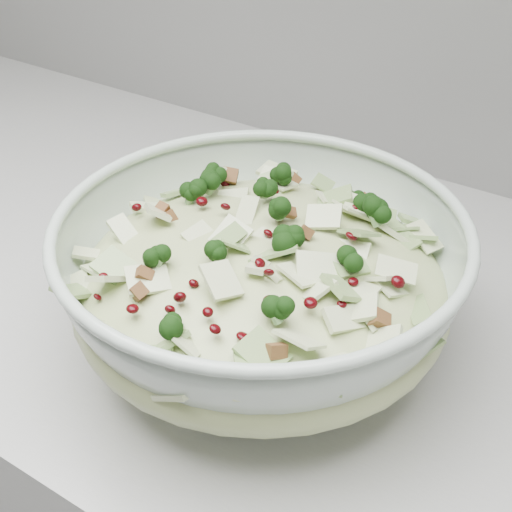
{
  "coord_description": "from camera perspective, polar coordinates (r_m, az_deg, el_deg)",
  "views": [
    {
      "loc": [
        0.2,
        1.22,
        1.32
      ],
      "look_at": [
        -0.05,
        1.6,
        0.99
      ],
      "focal_mm": 50.0,
      "sensor_mm": 36.0,
      "label": 1
    }
  ],
  "objects": [
    {
      "name": "salad",
      "position": [
        0.56,
        0.41,
        -0.67
      ],
      "size": [
        0.32,
        0.32,
        0.13
      ],
      "rotation": [
        0.0,
        0.0,
        -0.08
      ],
      "color": "#B2BC80",
      "rests_on": "mixing_bowl"
    },
    {
      "name": "mixing_bowl",
      "position": [
        0.58,
        0.4,
        -2.38
      ],
      "size": [
        0.36,
        0.36,
        0.13
      ],
      "rotation": [
        0.0,
        0.0,
        -0.1
      ],
      "color": "#ACBDAF",
      "rests_on": "counter"
    }
  ]
}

